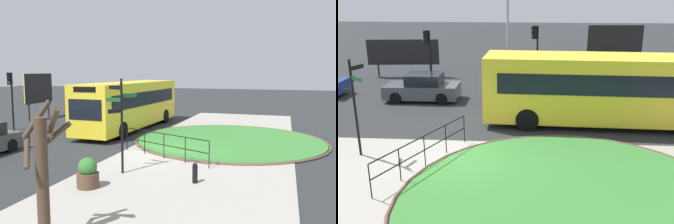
% 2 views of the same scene
% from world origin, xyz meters
% --- Properties ---
extents(ground, '(120.00, 120.00, 0.00)m').
position_xyz_m(ground, '(0.00, 0.00, 0.00)').
color(ground, '#282B2D').
extents(sidewalk_paving, '(32.00, 7.85, 0.02)m').
position_xyz_m(sidewalk_paving, '(0.00, -2.08, 0.01)').
color(sidewalk_paving, '#9E998E').
rests_on(sidewalk_paving, ground).
extents(grass_island, '(10.12, 10.12, 0.10)m').
position_xyz_m(grass_island, '(3.70, -2.64, 0.05)').
color(grass_island, '#387A33').
rests_on(grass_island, ground).
extents(grass_kerb_ring, '(10.43, 10.43, 0.11)m').
position_xyz_m(grass_kerb_ring, '(3.70, -2.64, 0.06)').
color(grass_kerb_ring, brown).
rests_on(grass_kerb_ring, ground).
extents(signpost_directional, '(1.05, 1.01, 3.61)m').
position_xyz_m(signpost_directional, '(-3.79, 0.28, 2.13)').
color(signpost_directional, black).
rests_on(signpost_directional, ground).
extents(railing_grass_edge, '(2.01, 4.52, 1.13)m').
position_xyz_m(railing_grass_edge, '(-1.16, -0.50, 0.73)').
color(railing_grass_edge, black).
rests_on(railing_grass_edge, ground).
extents(bus_yellow, '(10.84, 2.81, 3.13)m').
position_xyz_m(bus_yellow, '(5.79, 4.27, 1.69)').
color(bus_yellow, yellow).
rests_on(bus_yellow, ground).
extents(car_near_lane, '(4.05, 1.89, 1.49)m').
position_xyz_m(car_near_lane, '(-3.49, 7.67, 0.68)').
color(car_near_lane, '#474C51').
rests_on(car_near_lane, ground).
extents(traffic_light_near, '(0.49, 0.30, 3.46)m').
position_xyz_m(traffic_light_near, '(-4.04, 11.16, 2.54)').
color(traffic_light_near, black).
rests_on(traffic_light_near, ground).
extents(traffic_light_far, '(0.48, 0.32, 3.77)m').
position_xyz_m(traffic_light_far, '(2.68, 11.27, 2.76)').
color(traffic_light_far, black).
rests_on(traffic_light_far, ground).
extents(lamppost_tall, '(0.32, 0.32, 8.85)m').
position_xyz_m(lamppost_tall, '(0.92, 11.92, 4.72)').
color(lamppost_tall, '#B7B7BC').
rests_on(lamppost_tall, ground).
extents(billboard_left, '(4.94, 0.63, 2.59)m').
position_xyz_m(billboard_left, '(-6.47, 13.53, 1.68)').
color(billboard_left, black).
rests_on(billboard_left, ground).
extents(billboard_right, '(3.65, 0.45, 3.66)m').
position_xyz_m(billboard_right, '(7.93, 13.33, 2.42)').
color(billboard_right, black).
rests_on(billboard_right, ground).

